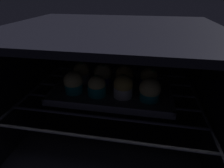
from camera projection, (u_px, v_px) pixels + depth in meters
The scene contains 11 objects.
oven_cavity at pixel (113, 81), 59.94cm from camera, with size 59.00×47.00×37.00cm.
oven_rack at pixel (111, 96), 57.82cm from camera, with size 54.80×42.00×0.80cm.
baking_tray at pixel (112, 91), 58.53cm from camera, with size 37.50×22.17×2.20cm.
muffin_row0_col0 at pixel (73, 83), 55.37cm from camera, with size 6.01×6.01×6.95cm.
muffin_row0_col1 at pixel (97, 86), 53.94cm from camera, with size 5.70×5.70×6.65cm.
muffin_row0_col2 at pixel (123, 86), 52.94cm from camera, with size 5.81×5.81×7.15cm.
muffin_row0_col3 at pixel (150, 90), 51.43cm from camera, with size 6.25×6.25×6.88cm.
muffin_row1_col0 at pixel (82, 73), 61.94cm from camera, with size 5.70×5.70×7.45cm.
muffin_row1_col1 at pixel (103, 74), 61.02cm from camera, with size 6.23×6.23×7.03cm.
muffin_row1_col2 at pixel (124, 76), 59.83cm from camera, with size 5.99×5.99×6.95cm.
muffin_row1_col3 at pixel (149, 79), 58.26cm from camera, with size 5.70×5.70×6.87cm.
Camera 1 is at (8.84, -26.60, 43.90)cm, focal length 28.54 mm.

